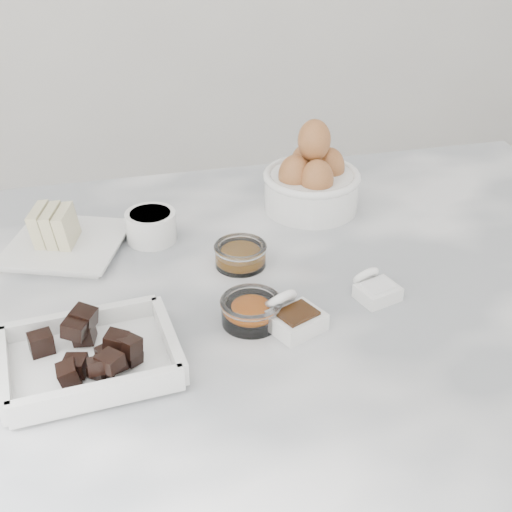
% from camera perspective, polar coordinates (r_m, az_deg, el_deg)
% --- Properties ---
extents(marble_slab, '(1.20, 0.80, 0.04)m').
position_cam_1_polar(marble_slab, '(0.93, -0.77, -4.22)').
color(marble_slab, silver).
rests_on(marble_slab, cabinet).
extents(chocolate_dish, '(0.21, 0.17, 0.05)m').
position_cam_1_polar(chocolate_dish, '(0.81, -13.22, -7.66)').
color(chocolate_dish, white).
rests_on(chocolate_dish, marble_slab).
extents(butter_plate, '(0.20, 0.20, 0.06)m').
position_cam_1_polar(butter_plate, '(1.05, -15.14, 1.45)').
color(butter_plate, white).
rests_on(butter_plate, marble_slab).
extents(sugar_ramekin, '(0.07, 0.07, 0.04)m').
position_cam_1_polar(sugar_ramekin, '(1.05, -8.40, 2.47)').
color(sugar_ramekin, white).
rests_on(sugar_ramekin, marble_slab).
extents(egg_bowl, '(0.15, 0.15, 0.15)m').
position_cam_1_polar(egg_bowl, '(1.12, 4.47, 6.04)').
color(egg_bowl, white).
rests_on(egg_bowl, marble_slab).
extents(honey_bowl, '(0.07, 0.07, 0.03)m').
position_cam_1_polar(honey_bowl, '(0.98, -1.25, 0.12)').
color(honey_bowl, white).
rests_on(honey_bowl, marble_slab).
extents(zest_bowl, '(0.08, 0.08, 0.03)m').
position_cam_1_polar(zest_bowl, '(0.87, -0.40, -4.32)').
color(zest_bowl, white).
rests_on(zest_bowl, marble_slab).
extents(vanilla_spoon, '(0.08, 0.09, 0.05)m').
position_cam_1_polar(vanilla_spoon, '(0.86, 2.95, -4.82)').
color(vanilla_spoon, white).
rests_on(vanilla_spoon, marble_slab).
extents(salt_spoon, '(0.06, 0.07, 0.04)m').
position_cam_1_polar(salt_spoon, '(0.93, 9.48, -2.54)').
color(salt_spoon, white).
rests_on(salt_spoon, marble_slab).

